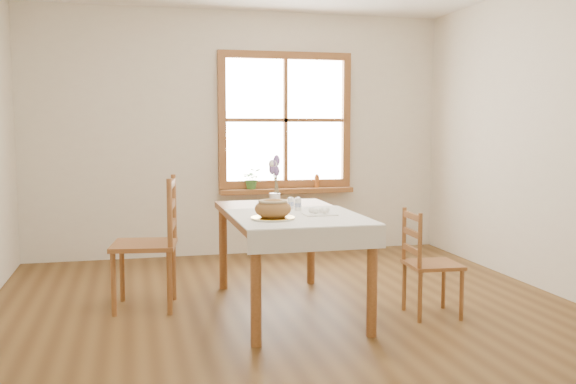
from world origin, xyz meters
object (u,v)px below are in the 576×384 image
dining_table (288,223)px  chair_right (433,263)px  bread_plate (273,218)px  flower_vase (275,200)px  chair_left (144,243)px

dining_table → chair_right: size_ratio=2.03×
dining_table → chair_right: bearing=-21.8°
chair_right → dining_table: bearing=71.8°
bread_plate → flower_vase: 0.79m
dining_table → flower_vase: 0.38m
dining_table → chair_left: bearing=163.7°
bread_plate → flower_vase: (0.19, 0.76, 0.03)m
flower_vase → dining_table: bearing=-86.6°
dining_table → bread_plate: (-0.21, -0.41, 0.10)m
chair_left → dining_table: bearing=81.7°
dining_table → bread_plate: size_ratio=5.49×
dining_table → flower_vase: flower_vase is taller
chair_left → chair_right: (2.05, -0.71, -0.11)m
chair_left → chair_right: chair_left is taller
chair_right → flower_vase: (-1.02, 0.75, 0.40)m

